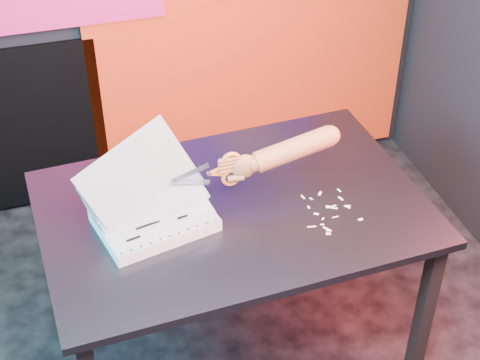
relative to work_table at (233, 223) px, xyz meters
name	(u,v)px	position (x,y,z in m)	size (l,w,h in m)	color
room	(187,111)	(-0.21, -0.30, 0.68)	(3.01, 3.01, 2.71)	black
backdrop	(127,17)	(-0.15, 1.16, 0.29)	(2.88, 0.05, 2.08)	red
work_table	(233,223)	(0.00, 0.00, 0.00)	(1.35, 0.94, 0.75)	black
printout_stack	(154,217)	(-0.28, -0.02, 0.11)	(0.45, 0.34, 0.35)	silver
scissors	(226,170)	(-0.02, 0.01, 0.23)	(0.24, 0.02, 0.14)	#A3ACC9
hand_forearm	(285,152)	(0.19, 0.02, 0.25)	(0.43, 0.09, 0.14)	#AB5E36
paper_clippings	(329,211)	(0.30, -0.13, 0.08)	(0.19, 0.22, 0.00)	white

